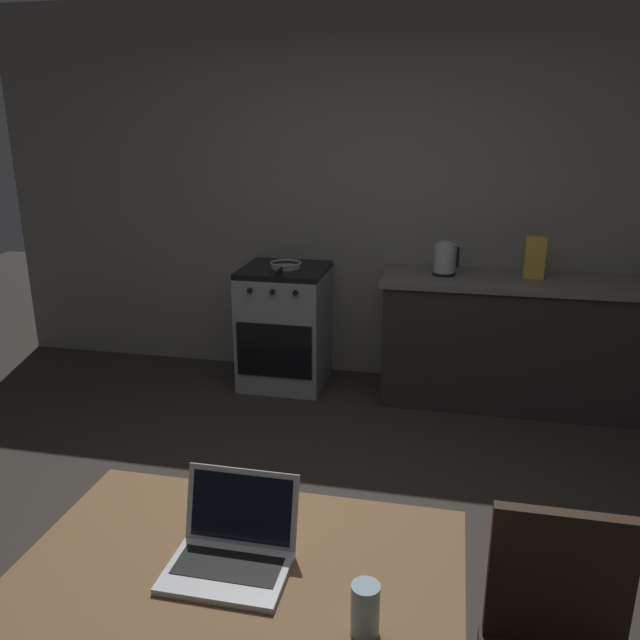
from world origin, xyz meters
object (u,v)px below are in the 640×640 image
at_px(electric_kettle, 445,259).
at_px(laptop, 231,550).
at_px(stove_oven, 285,326).
at_px(dining_table, 238,594).
at_px(frying_pan, 285,265).
at_px(drinking_glass, 365,609).
at_px(cereal_box, 535,258).

bearing_deg(electric_kettle, laptop, -99.15).
bearing_deg(laptop, electric_kettle, 75.19).
height_order(stove_oven, dining_table, stove_oven).
bearing_deg(frying_pan, dining_table, -77.43).
xyz_separation_m(dining_table, frying_pan, (-0.66, 2.94, 0.24)).
bearing_deg(drinking_glass, frying_pan, 108.29).
bearing_deg(drinking_glass, dining_table, 158.42).
distance_m(dining_table, drinking_glass, 0.42).
xyz_separation_m(stove_oven, drinking_glass, (1.04, -3.11, 0.37)).
bearing_deg(stove_oven, electric_kettle, 0.13).
bearing_deg(cereal_box, frying_pan, -178.32).
distance_m(stove_oven, dining_table, 3.05).
bearing_deg(frying_pan, electric_kettle, 1.54).
bearing_deg(dining_table, cereal_box, 70.84).
relative_size(stove_oven, electric_kettle, 3.84).
bearing_deg(laptop, stove_oven, 96.80).
bearing_deg(electric_kettle, dining_table, -98.71).
relative_size(stove_oven, drinking_glass, 6.73).
relative_size(dining_table, laptop, 3.72).
distance_m(frying_pan, drinking_glass, 3.25).
bearing_deg(cereal_box, stove_oven, -179.25).
xyz_separation_m(drinking_glass, cereal_box, (0.68, 3.13, 0.22)).
distance_m(dining_table, laptop, 0.13).
bearing_deg(stove_oven, dining_table, -77.24).
xyz_separation_m(electric_kettle, drinking_glass, (-0.09, -3.11, -0.18)).
distance_m(electric_kettle, frying_pan, 1.11).
height_order(drinking_glass, cereal_box, cereal_box).
height_order(laptop, cereal_box, cereal_box).
xyz_separation_m(frying_pan, cereal_box, (1.69, 0.05, 0.12)).
bearing_deg(stove_oven, frying_pan, -59.36).
distance_m(stove_oven, drinking_glass, 3.30).
distance_m(dining_table, cereal_box, 3.18).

